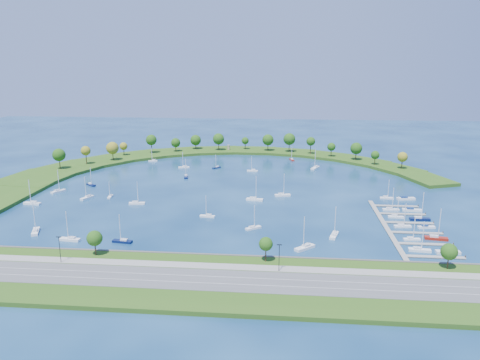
# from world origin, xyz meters

# --- Properties ---
(ground) EXTENTS (700.00, 700.00, 0.00)m
(ground) POSITION_xyz_m (0.00, 0.00, 0.00)
(ground) COLOR #082546
(ground) RESTS_ON ground
(south_shoreline) EXTENTS (420.00, 43.10, 11.60)m
(south_shoreline) POSITION_xyz_m (0.03, -122.88, 1.00)
(south_shoreline) COLOR #2D5316
(south_shoreline) RESTS_ON ground
(breakwater) EXTENTS (286.74, 247.64, 2.00)m
(breakwater) POSITION_xyz_m (-46.33, 48.72, 0.99)
(breakwater) COLOR #2D5316
(breakwater) RESTS_ON ground
(breakwater_trees) EXTENTS (241.11, 93.58, 15.34)m
(breakwater_trees) POSITION_xyz_m (-16.40, 89.46, 10.97)
(breakwater_trees) COLOR #382314
(breakwater_trees) RESTS_ON breakwater
(harbor_tower) EXTENTS (2.60, 2.60, 3.89)m
(harbor_tower) POSITION_xyz_m (-14.83, 114.77, 4.00)
(harbor_tower) COLOR gray
(harbor_tower) RESTS_ON breakwater
(dock_system) EXTENTS (24.28, 82.00, 1.60)m
(dock_system) POSITION_xyz_m (85.30, -61.00, 0.35)
(dock_system) COLOR gray
(dock_system) RESTS_ON ground
(moored_boat_0) EXTENTS (5.93, 6.05, 9.73)m
(moored_boat_0) POSITION_xyz_m (-16.20, 53.25, 0.85)
(moored_boat_0) COLOR #0A153E
(moored_boat_0) RESTS_ON ground
(moored_boat_1) EXTENTS (8.60, 3.57, 12.27)m
(moored_boat_1) POSITION_xyz_m (-46.07, -36.56, 0.91)
(moored_boat_1) COLOR white
(moored_boat_1) RESTS_ON ground
(moored_boat_2) EXTENTS (9.03, 3.46, 12.94)m
(moored_boat_2) POSITION_xyz_m (-58.16, -90.01, 0.93)
(moored_boat_2) COLOR white
(moored_boat_2) RESTS_ON ground
(moored_boat_3) EXTENTS (9.45, 3.86, 13.48)m
(moored_boat_3) POSITION_xyz_m (15.64, -23.82, 0.95)
(moored_boat_3) COLOR white
(moored_boat_3) RESTS_ON ground
(moored_boat_4) EXTENTS (9.42, 3.48, 13.54)m
(moored_boat_4) POSITION_xyz_m (-100.95, -42.03, 0.95)
(moored_boat_4) COLOR white
(moored_boat_4) RESTS_ON ground
(moored_boat_5) EXTENTS (7.28, 6.41, 11.18)m
(moored_boat_5) POSITION_xyz_m (17.86, -68.62, 0.88)
(moored_boat_5) COLOR white
(moored_boat_5) RESTS_ON ground
(moored_boat_6) EXTENTS (6.99, 3.17, 9.92)m
(moored_boat_6) POSITION_xyz_m (-67.52, 71.68, 0.85)
(moored_boat_6) COLOR white
(moored_boat_6) RESTS_ON ground
(moored_boat_7) EXTENTS (6.33, 8.98, 13.01)m
(moored_boat_7) POSITION_xyz_m (-98.40, -18.05, 0.94)
(moored_boat_7) COLOR white
(moored_boat_7) RESTS_ON ground
(moored_boat_8) EXTENTS (8.70, 8.41, 13.90)m
(moored_boat_8) POSITION_xyz_m (40.19, -89.93, 0.97)
(moored_boat_8) COLOR white
(moored_boat_8) RESTS_ON ground
(moored_boat_9) EXTENTS (9.15, 4.35, 12.97)m
(moored_boat_9) POSITION_xyz_m (30.68, -13.87, 0.94)
(moored_boat_9) COLOR white
(moored_boat_9) RESTS_ON ground
(moored_boat_10) EXTENTS (7.44, 6.35, 11.30)m
(moored_boat_10) POSITION_xyz_m (-85.73, -1.52, 0.89)
(moored_boat_10) COLOR #0A153E
(moored_boat_10) RESTS_ON ground
(moored_boat_11) EXTENTS (5.41, 8.86, 12.61)m
(moored_boat_11) POSITION_xyz_m (-76.56, -28.70, 0.92)
(moored_boat_11) COLOR white
(moored_boat_11) RESTS_ON ground
(moored_boat_12) EXTENTS (2.28, 6.40, 9.22)m
(moored_boat_12) POSITION_xyz_m (-64.79, -25.16, 0.84)
(moored_boat_12) COLOR white
(moored_boat_12) RESTS_ON ground
(moored_boat_13) EXTENTS (8.15, 3.92, 11.55)m
(moored_boat_13) POSITION_xyz_m (-39.34, 51.66, 0.89)
(moored_boat_13) COLOR white
(moored_boat_13) RESTS_ON ground
(moored_boat_14) EXTENTS (7.47, 2.80, 10.72)m
(moored_boat_14) POSITION_xyz_m (-5.33, -54.03, 0.87)
(moored_boat_14) COLOR white
(moored_boat_14) RESTS_ON ground
(moored_boat_15) EXTENTS (5.98, 9.77, 13.91)m
(moored_boat_15) POSITION_xyz_m (-77.51, -82.36, 0.97)
(moored_boat_15) COLOR white
(moored_boat_15) RESTS_ON ground
(moored_boat_16) EXTENTS (7.44, 2.36, 10.83)m
(moored_boat_16) POSITION_xyz_m (9.85, 45.31, 0.87)
(moored_boat_16) COLOR white
(moored_boat_16) RESTS_ON ground
(moored_boat_17) EXTENTS (4.02, 8.90, 12.64)m
(moored_boat_17) POSITION_xyz_m (-32.12, 23.82, 0.93)
(moored_boat_17) COLOR #0A153E
(moored_boat_17) RESTS_ON ground
(moored_boat_18) EXTENTS (8.58, 3.34, 12.29)m
(moored_boat_18) POSITION_xyz_m (-35.44, -90.01, 0.91)
(moored_boat_18) COLOR #0A153E
(moored_boat_18) RESTS_ON ground
(moored_boat_19) EXTENTS (6.89, 10.13, 14.58)m
(moored_boat_19) POSITION_xyz_m (53.42, 57.90, 0.99)
(moored_boat_19) COLOR white
(moored_boat_19) RESTS_ON ground
(moored_boat_20) EXTENTS (3.96, 7.59, 10.75)m
(moored_boat_20) POSITION_xyz_m (37.33, 85.51, 0.87)
(moored_boat_20) COLOR maroon
(moored_boat_20) RESTS_ON ground
(moored_boat_21) EXTENTS (4.93, 9.35, 13.24)m
(moored_boat_21) POSITION_xyz_m (53.31, -74.78, 0.94)
(moored_boat_21) COLOR white
(moored_boat_21) RESTS_ON ground
(docked_boat_0) EXTENTS (8.76, 3.31, 12.58)m
(docked_boat_0) POSITION_xyz_m (85.51, -88.08, 0.92)
(docked_boat_0) COLOR white
(docked_boat_0) RESTS_ON ground
(docked_boat_1) EXTENTS (9.37, 2.84, 1.90)m
(docked_boat_1) POSITION_xyz_m (95.96, -89.28, 0.70)
(docked_boat_1) COLOR white
(docked_boat_1) RESTS_ON ground
(docked_boat_2) EXTENTS (7.21, 2.63, 10.37)m
(docked_boat_2) POSITION_xyz_m (85.54, -76.20, 0.86)
(docked_boat_2) COLOR white
(docked_boat_2) RESTS_ON ground
(docked_boat_3) EXTENTS (9.72, 3.93, 13.88)m
(docked_boat_3) POSITION_xyz_m (96.00, -74.31, 0.97)
(docked_boat_3) COLOR maroon
(docked_boat_3) RESTS_ON ground
(docked_boat_4) EXTENTS (7.95, 2.96, 11.42)m
(docked_boat_4) POSITION_xyz_m (85.53, -60.11, 0.89)
(docked_boat_4) COLOR white
(docked_boat_4) RESTS_ON ground
(docked_boat_5) EXTENTS (7.95, 3.21, 1.58)m
(docked_boat_5) POSITION_xyz_m (95.99, -60.20, 0.58)
(docked_boat_5) COLOR white
(docked_boat_5) RESTS_ON ground
(docked_boat_6) EXTENTS (7.51, 2.59, 10.84)m
(docked_boat_6) POSITION_xyz_m (85.53, -46.60, 0.87)
(docked_boat_6) COLOR white
(docked_boat_6) RESTS_ON ground
(docked_boat_7) EXTENTS (9.45, 2.77, 13.83)m
(docked_boat_7) POSITION_xyz_m (96.00, -49.28, 0.96)
(docked_boat_7) COLOR #0A153E
(docked_boat_7) RESTS_ON ground
(docked_boat_8) EXTENTS (8.30, 2.73, 12.04)m
(docked_boat_8) POSITION_xyz_m (85.52, -35.32, 0.91)
(docked_boat_8) COLOR white
(docked_boat_8) RESTS_ON ground
(docked_boat_9) EXTENTS (9.72, 3.62, 1.94)m
(docked_boat_9) POSITION_xyz_m (95.96, -35.19, 0.71)
(docked_boat_9) COLOR white
(docked_boat_9) RESTS_ON ground
(docked_boat_10) EXTENTS (7.39, 2.26, 10.78)m
(docked_boat_10) POSITION_xyz_m (87.94, -13.84, 0.87)
(docked_boat_10) COLOR white
(docked_boat_10) RESTS_ON ground
(docked_boat_11) EXTENTS (10.20, 4.18, 2.02)m
(docked_boat_11) POSITION_xyz_m (97.86, -14.72, 0.74)
(docked_boat_11) COLOR white
(docked_boat_11) RESTS_ON ground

